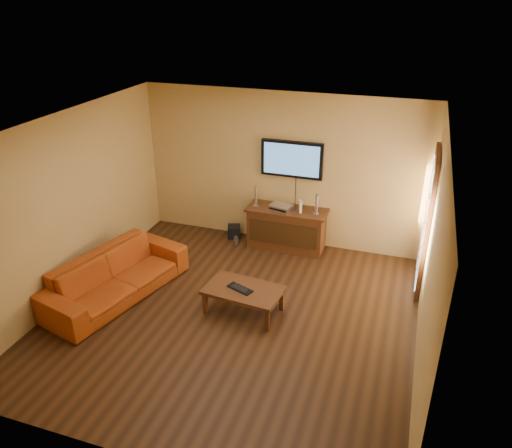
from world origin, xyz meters
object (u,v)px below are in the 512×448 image
at_px(coffee_table, 243,292).
at_px(bottle, 236,241).
at_px(television, 292,159).
at_px(keyboard, 240,289).
at_px(media_console, 286,228).
at_px(subwoofer, 234,231).
at_px(sofa, 115,270).
at_px(game_console, 300,206).
at_px(speaker_right, 317,205).
at_px(av_receiver, 281,207).
at_px(speaker_left, 256,197).

bearing_deg(coffee_table, bottle, 113.72).
relative_size(television, keyboard, 2.62).
relative_size(media_console, subwoofer, 6.17).
distance_m(television, sofa, 3.40).
xyz_separation_m(media_console, bottle, (-0.87, -0.24, -0.28)).
bearing_deg(keyboard, game_console, 80.51).
distance_m(television, bottle, 1.78).
bearing_deg(speaker_right, av_receiver, -178.57).
xyz_separation_m(speaker_right, keyboard, (-0.62, -2.07, -0.50)).
bearing_deg(keyboard, television, 87.41).
height_order(speaker_right, subwoofer, speaker_right).
relative_size(speaker_left, subwoofer, 1.64).
bearing_deg(coffee_table, speaker_left, 103.59).
bearing_deg(bottle, speaker_left, 34.82).
bearing_deg(sofa, television, -24.73).
distance_m(sofa, speaker_left, 2.73).
xyz_separation_m(television, keyboard, (-0.11, -2.32, -1.18)).
xyz_separation_m(speaker_left, game_console, (0.80, -0.01, -0.07)).
height_order(media_console, av_receiver, av_receiver).
distance_m(game_console, keyboard, 2.14).
bearing_deg(keyboard, media_console, 87.13).
distance_m(speaker_right, bottle, 1.62).
height_order(media_console, speaker_right, speaker_right).
xyz_separation_m(speaker_right, av_receiver, (-0.61, -0.02, -0.12)).
bearing_deg(bottle, subwoofer, 115.93).
height_order(television, game_console, television).
bearing_deg(av_receiver, sofa, -117.52).
relative_size(speaker_right, game_console, 1.76).
height_order(television, speaker_right, television).
relative_size(bottle, keyboard, 0.50).
relative_size(subwoofer, bottle, 1.11).
relative_size(television, subwoofer, 4.73).
distance_m(sofa, speaker_right, 3.42).
bearing_deg(subwoofer, coffee_table, -85.25).
height_order(media_console, sofa, sofa).
bearing_deg(media_console, av_receiver, -156.86).
distance_m(television, av_receiver, 0.84).
bearing_deg(television, av_receiver, -109.69).
xyz_separation_m(coffee_table, keyboard, (-0.04, -0.03, 0.06)).
distance_m(media_console, av_receiver, 0.42).
bearing_deg(game_console, sofa, -154.93).
height_order(sofa, keyboard, sofa).
bearing_deg(television, speaker_left, -156.28).
bearing_deg(av_receiver, speaker_left, -169.48).
distance_m(av_receiver, bottle, 1.05).
relative_size(coffee_table, subwoofer, 5.02).
xyz_separation_m(speaker_left, bottle, (-0.31, -0.22, -0.82)).
bearing_deg(subwoofer, keyboard, -86.48).
distance_m(coffee_table, keyboard, 0.08).
bearing_deg(media_console, game_console, -6.57).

